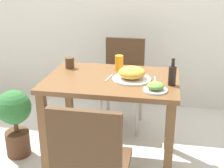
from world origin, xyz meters
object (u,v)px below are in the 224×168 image
at_px(chair_near, 91,163).
at_px(sauce_bottle, 172,75).
at_px(juice_glass, 119,63).
at_px(potted_plant_left, 15,117).
at_px(chair_far, 123,78).
at_px(drink_cup, 70,63).
at_px(side_plate, 155,87).
at_px(food_plate, 132,74).

xyz_separation_m(chair_near, sauce_bottle, (0.44, 0.68, 0.34)).
xyz_separation_m(juice_glass, sauce_bottle, (0.43, -0.27, 0.02)).
xyz_separation_m(chair_near, potted_plant_left, (-0.85, 0.73, -0.14)).
bearing_deg(chair_far, potted_plant_left, -137.02).
bearing_deg(drink_cup, chair_far, 55.57).
bearing_deg(sauce_bottle, drink_cup, 162.99).
xyz_separation_m(sauce_bottle, potted_plant_left, (-1.29, 0.05, -0.48)).
bearing_deg(chair_near, potted_plant_left, -40.50).
bearing_deg(side_plate, sauce_bottle, 51.19).
bearing_deg(sauce_bottle, food_plate, 167.65).
relative_size(chair_far, food_plate, 3.04).
relative_size(food_plate, side_plate, 1.73).
distance_m(chair_far, side_plate, 1.06).
distance_m(food_plate, side_plate, 0.28).
height_order(chair_near, sauce_bottle, sauce_bottle).
xyz_separation_m(juice_glass, potted_plant_left, (-0.86, -0.23, -0.47)).
bearing_deg(juice_glass, side_plate, -52.17).
height_order(chair_near, chair_far, same).
relative_size(chair_near, sauce_bottle, 4.36).
bearing_deg(side_plate, chair_far, 110.89).
relative_size(food_plate, potted_plant_left, 0.49).
distance_m(drink_cup, sauce_bottle, 0.89).
height_order(chair_near, food_plate, chair_near).
bearing_deg(chair_near, food_plate, -100.69).
distance_m(drink_cup, juice_glass, 0.42).
xyz_separation_m(chair_near, food_plate, (0.14, 0.75, 0.30)).
distance_m(drink_cup, potted_plant_left, 0.67).
bearing_deg(chair_near, drink_cup, -66.45).
bearing_deg(side_plate, drink_cup, 151.77).
bearing_deg(food_plate, potted_plant_left, -178.93).
relative_size(sauce_bottle, potted_plant_left, 0.34).
xyz_separation_m(chair_near, drink_cup, (-0.41, 0.94, 0.30)).
bearing_deg(food_plate, drink_cup, 160.56).
height_order(food_plate, sauce_bottle, sauce_bottle).
bearing_deg(juice_glass, chair_near, -90.61).
height_order(side_plate, sauce_bottle, sauce_bottle).
height_order(chair_far, side_plate, chair_far).
height_order(juice_glass, potted_plant_left, juice_glass).
relative_size(food_plate, drink_cup, 3.24).
height_order(food_plate, potted_plant_left, food_plate).
distance_m(food_plate, potted_plant_left, 1.09).
xyz_separation_m(food_plate, side_plate, (0.19, -0.20, -0.02)).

